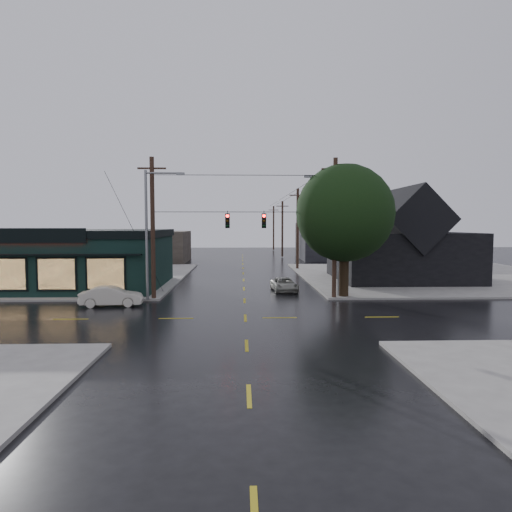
{
  "coord_description": "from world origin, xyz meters",
  "views": [
    {
      "loc": [
        -0.24,
        -26.09,
        5.43
      ],
      "look_at": [
        0.77,
        4.41,
        3.3
      ],
      "focal_mm": 32.0,
      "sensor_mm": 36.0,
      "label": 1
    }
  ],
  "objects_px": {
    "utility_pole_ne": "(334,299)",
    "sedan_cream": "(111,296)",
    "suv_silver": "(284,284)",
    "corner_tree": "(345,213)",
    "utility_pole_nw": "(154,300)"
  },
  "relations": [
    {
      "from": "corner_tree",
      "to": "utility_pole_ne",
      "type": "height_order",
      "value": "corner_tree"
    },
    {
      "from": "corner_tree",
      "to": "sedan_cream",
      "type": "height_order",
      "value": "corner_tree"
    },
    {
      "from": "utility_pole_nw",
      "to": "sedan_cream",
      "type": "bearing_deg",
      "value": -134.25
    },
    {
      "from": "corner_tree",
      "to": "suv_silver",
      "type": "height_order",
      "value": "corner_tree"
    },
    {
      "from": "suv_silver",
      "to": "utility_pole_ne",
      "type": "bearing_deg",
      "value": -55.77
    },
    {
      "from": "corner_tree",
      "to": "utility_pole_ne",
      "type": "distance_m",
      "value": 6.3
    },
    {
      "from": "corner_tree",
      "to": "utility_pole_ne",
      "type": "xyz_separation_m",
      "value": [
        -0.82,
        -0.5,
        -6.23
      ]
    },
    {
      "from": "corner_tree",
      "to": "suv_silver",
      "type": "bearing_deg",
      "value": 139.46
    },
    {
      "from": "corner_tree",
      "to": "utility_pole_ne",
      "type": "bearing_deg",
      "value": -148.78
    },
    {
      "from": "sedan_cream",
      "to": "utility_pole_ne",
      "type": "bearing_deg",
      "value": -86.64
    },
    {
      "from": "utility_pole_ne",
      "to": "sedan_cream",
      "type": "height_order",
      "value": "utility_pole_ne"
    },
    {
      "from": "corner_tree",
      "to": "utility_pole_nw",
      "type": "relative_size",
      "value": 0.95
    },
    {
      "from": "sedan_cream",
      "to": "suv_silver",
      "type": "bearing_deg",
      "value": -67.74
    },
    {
      "from": "utility_pole_nw",
      "to": "sedan_cream",
      "type": "relative_size",
      "value": 2.52
    },
    {
      "from": "utility_pole_nw",
      "to": "suv_silver",
      "type": "distance_m",
      "value": 10.55
    }
  ]
}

